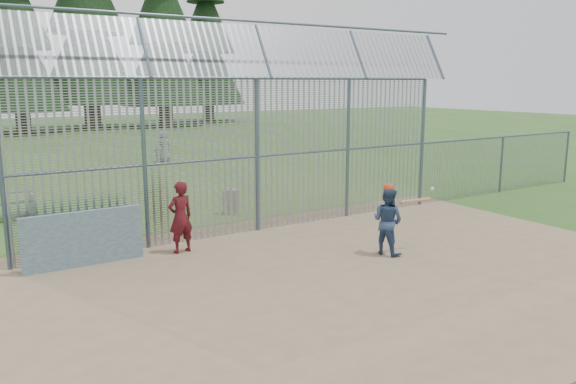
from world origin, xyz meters
TOP-DOWN VIEW (x-y plane):
  - ground at (0.00, 0.00)m, footprint 120.00×120.00m
  - dirt_infield at (0.00, -0.50)m, footprint 14.00×10.00m
  - dugout_wall at (-4.60, 2.90)m, footprint 2.50×0.12m
  - batter at (1.46, 0.07)m, footprint 0.76×0.88m
  - onlooker at (-2.48, 2.70)m, footprint 0.66×0.49m
  - bg_kid_standing at (2.63, 17.75)m, footprint 0.85×0.67m
  - bg_kid_seated at (2.21, 17.41)m, footprint 0.55×0.50m
  - batting_gear at (1.66, 0.04)m, footprint 1.65×0.36m
  - trash_can at (0.28, 5.67)m, footprint 0.56×0.56m
  - backstop_fence at (1.81, 3.43)m, footprint 20.09×0.81m

SIDE VIEW (x-z plane):
  - ground at x=0.00m, z-range 0.00..0.00m
  - dirt_infield at x=0.00m, z-range 0.00..0.02m
  - trash_can at x=0.28m, z-range -0.03..0.79m
  - bg_kid_seated at x=2.21m, z-range 0.00..0.90m
  - dugout_wall at x=-4.60m, z-range 0.02..1.22m
  - bg_kid_standing at x=2.63m, z-range 0.00..1.54m
  - batter at x=1.46m, z-range 0.02..1.56m
  - onlooker at x=-2.48m, z-range 0.02..1.69m
  - batting_gear at x=1.66m, z-range 1.22..1.71m
  - backstop_fence at x=1.81m, z-range -0.29..5.01m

